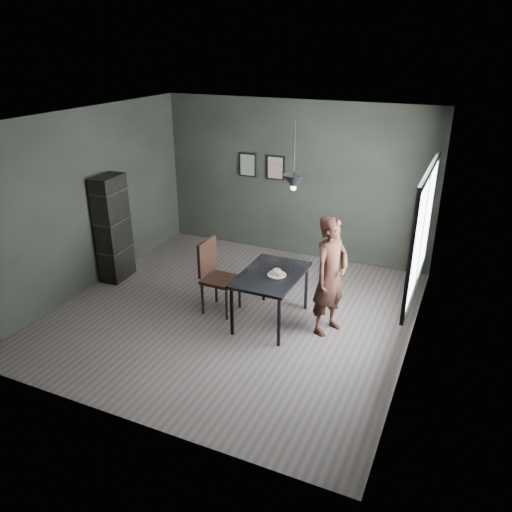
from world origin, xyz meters
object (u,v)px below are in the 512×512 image
at_px(cafe_table, 271,279).
at_px(white_plate, 277,275).
at_px(wood_chair, 215,271).
at_px(pendant_lamp, 293,182).
at_px(shelf_unit, 113,228).
at_px(woman, 330,276).

bearing_deg(cafe_table, white_plate, -17.82).
height_order(white_plate, wood_chair, wood_chair).
xyz_separation_m(wood_chair, pendant_lamp, (1.13, 0.11, 1.43)).
xyz_separation_m(white_plate, shelf_unit, (-3.02, 0.31, 0.12)).
distance_m(shelf_unit, pendant_lamp, 3.39).
bearing_deg(white_plate, wood_chair, 178.80).
bearing_deg(shelf_unit, pendant_lamp, -8.16).
bearing_deg(cafe_table, shelf_unit, 174.49).
xyz_separation_m(cafe_table, white_plate, (0.10, -0.03, 0.08)).
xyz_separation_m(woman, shelf_unit, (-3.73, 0.19, 0.05)).
bearing_deg(white_plate, woman, 10.16).
height_order(cafe_table, wood_chair, wood_chair).
xyz_separation_m(cafe_table, shelf_unit, (-2.92, 0.28, 0.21)).
xyz_separation_m(woman, pendant_lamp, (-0.56, 0.00, 1.22)).
height_order(white_plate, shelf_unit, shelf_unit).
bearing_deg(pendant_lamp, wood_chair, -174.41).
bearing_deg(woman, cafe_table, 118.63).
height_order(cafe_table, pendant_lamp, pendant_lamp).
distance_m(cafe_table, pendant_lamp, 1.41).
distance_m(woman, shelf_unit, 3.74).
bearing_deg(shelf_unit, white_plate, -10.80).
bearing_deg(pendant_lamp, woman, -0.35).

